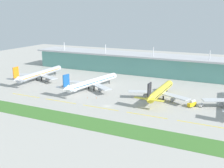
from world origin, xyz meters
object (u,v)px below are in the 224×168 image
object	(u,v)px
airliner_nearest	(40,74)
safety_cone_left_wingtip	(88,98)
baggage_cart	(201,105)
airliner_near_middle	(92,82)
fuel_truck	(192,104)
airliner_far_middle	(160,91)
safety_cone_nose_front	(96,98)
pushback_tug	(64,87)

from	to	relation	value
airliner_nearest	safety_cone_left_wingtip	bearing A→B (deg)	-22.64
baggage_cart	safety_cone_left_wingtip	bearing A→B (deg)	-168.76
airliner_near_middle	fuel_truck	xyz separation A→B (m)	(86.05, -8.84, -4.19)
airliner_nearest	fuel_truck	distance (m)	150.18
airliner_near_middle	baggage_cart	world-z (taller)	airliner_near_middle
airliner_far_middle	safety_cone_nose_front	world-z (taller)	airliner_far_middle
safety_cone_left_wingtip	pushback_tug	bearing A→B (deg)	153.87
airliner_near_middle	safety_cone_left_wingtip	bearing A→B (deg)	-69.39
baggage_cart	airliner_near_middle	bearing A→B (deg)	175.90
pushback_tug	safety_cone_left_wingtip	size ratio (longest dim) A/B	7.12
pushback_tug	safety_cone_left_wingtip	bearing A→B (deg)	-26.13
airliner_near_middle	airliner_far_middle	world-z (taller)	same
airliner_near_middle	pushback_tug	world-z (taller)	airliner_near_middle
airliner_near_middle	fuel_truck	bearing A→B (deg)	-5.86
airliner_nearest	pushback_tug	world-z (taller)	airliner_nearest
airliner_nearest	airliner_near_middle	bearing A→B (deg)	-6.21
fuel_truck	safety_cone_left_wingtip	bearing A→B (deg)	-169.53
airliner_nearest	fuel_truck	xyz separation A→B (m)	(149.30, -15.72, -4.20)
airliner_near_middle	airliner_nearest	bearing A→B (deg)	173.79
airliner_near_middle	airliner_far_middle	distance (m)	60.77
airliner_far_middle	fuel_truck	size ratio (longest dim) A/B	7.82
airliner_nearest	safety_cone_left_wingtip	distance (m)	78.20
baggage_cart	safety_cone_nose_front	bearing A→B (deg)	-169.74
pushback_tug	fuel_truck	size ratio (longest dim) A/B	0.66
fuel_truck	safety_cone_nose_front	xyz separation A→B (m)	(-70.92, -11.65, -1.91)
pushback_tug	fuel_truck	xyz separation A→B (m)	(111.62, -2.52, 1.16)
fuel_truck	pushback_tug	bearing A→B (deg)	178.71
airliner_near_middle	pushback_tug	size ratio (longest dim) A/B	14.05
airliner_far_middle	safety_cone_left_wingtip	size ratio (longest dim) A/B	84.67
airliner_nearest	safety_cone_left_wingtip	size ratio (longest dim) A/B	102.61
fuel_truck	safety_cone_left_wingtip	size ratio (longest dim) A/B	10.83
airliner_nearest	airliner_far_middle	distance (m)	124.32
pushback_tug	baggage_cart	bearing A→B (deg)	-0.13
airliner_far_middle	pushback_tug	distance (m)	86.55
baggage_cart	safety_cone_nose_front	xyz separation A→B (m)	(-76.80, -13.90, -0.91)
baggage_cart	safety_cone_left_wingtip	distance (m)	84.86
airliner_far_middle	pushback_tug	xyz separation A→B (m)	(-86.30, -3.95, -5.34)
baggage_cart	safety_cone_left_wingtip	size ratio (longest dim) A/B	5.72
airliner_near_middle	baggage_cart	bearing A→B (deg)	-4.10
airliner_near_middle	pushback_tug	distance (m)	26.88
pushback_tug	baggage_cart	size ratio (longest dim) A/B	1.24
baggage_cart	fuel_truck	bearing A→B (deg)	-159.04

